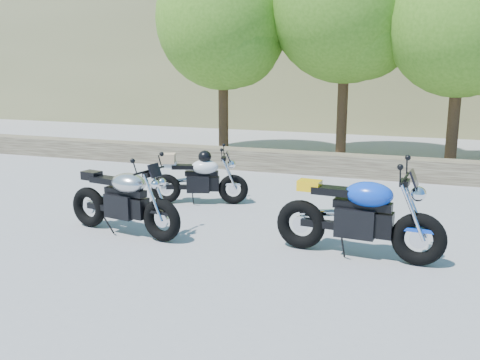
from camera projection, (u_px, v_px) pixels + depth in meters
name	position (u px, v px, depth m)	size (l,w,h in m)	color
ground	(205.00, 241.00, 8.02)	(90.00, 90.00, 0.00)	gray
stone_wall	(294.00, 162.00, 13.03)	(22.00, 0.55, 0.50)	#453A2E
tree_decid_left	(226.00, 25.00, 14.59)	(3.67, 3.67, 5.62)	#382314
tree_decid_mid	(350.00, 6.00, 13.79)	(4.08, 4.08, 6.24)	#382314
tree_decid_right	(467.00, 24.00, 12.44)	(3.54, 3.54, 5.41)	#382314
silver_bike	(124.00, 201.00, 8.27)	(2.14, 0.70, 1.08)	black
white_bike	(199.00, 178.00, 10.06)	(1.81, 0.76, 1.02)	black
blue_bike	(359.00, 217.00, 7.28)	(2.34, 0.74, 1.17)	black
backpack	(376.00, 209.00, 9.06)	(0.31, 0.28, 0.39)	black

